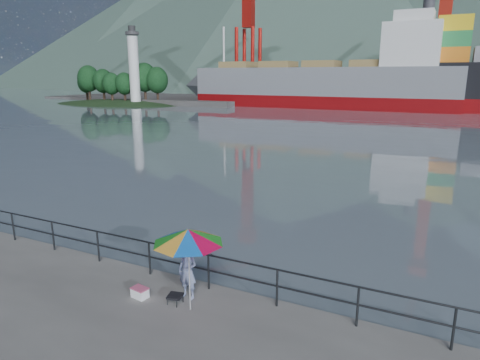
{
  "coord_description": "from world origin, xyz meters",
  "views": [
    {
      "loc": [
        8.53,
        -7.47,
        5.71
      ],
      "look_at": [
        1.81,
        6.0,
        2.0
      ],
      "focal_mm": 32.0,
      "sensor_mm": 36.0,
      "label": 1
    }
  ],
  "objects_px": {
    "fisherman": "(188,271)",
    "cooler_bag": "(140,293)",
    "bulk_carrier": "(330,83)",
    "beach_umbrella": "(188,236)"
  },
  "relations": [
    {
      "from": "bulk_carrier",
      "to": "cooler_bag",
      "type": "bearing_deg",
      "value": -78.85
    },
    {
      "from": "beach_umbrella",
      "to": "cooler_bag",
      "type": "distance_m",
      "value": 2.38
    },
    {
      "from": "cooler_bag",
      "to": "fisherman",
      "type": "bearing_deg",
      "value": 35.36
    },
    {
      "from": "fisherman",
      "to": "bulk_carrier",
      "type": "bearing_deg",
      "value": 108.47
    },
    {
      "from": "beach_umbrella",
      "to": "bulk_carrier",
      "type": "xyz_separation_m",
      "value": [
        -15.47,
        70.73,
        2.23
      ]
    },
    {
      "from": "beach_umbrella",
      "to": "cooler_bag",
      "type": "xyz_separation_m",
      "value": [
        -1.52,
        -0.09,
        -1.83
      ]
    },
    {
      "from": "cooler_bag",
      "to": "bulk_carrier",
      "type": "distance_m",
      "value": 72.29
    },
    {
      "from": "fisherman",
      "to": "cooler_bag",
      "type": "distance_m",
      "value": 1.43
    },
    {
      "from": "cooler_bag",
      "to": "bulk_carrier",
      "type": "bearing_deg",
      "value": 109.9
    },
    {
      "from": "fisherman",
      "to": "beach_umbrella",
      "type": "bearing_deg",
      "value": -45.91
    }
  ]
}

